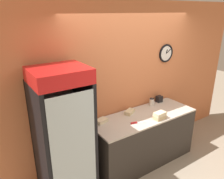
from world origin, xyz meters
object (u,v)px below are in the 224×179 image
Objects in this scene: sandwich_stack_bottom at (160,117)px; chefs_knife at (137,123)px; napkin_dispenser at (159,99)px; beverage_cooler at (62,131)px; condiment_jar at (152,102)px; sandwich_stack_middle at (160,114)px; sandwich_flat_right at (129,112)px; sandwich_flat_left at (101,121)px.

chefs_knife is at bearing 166.39° from sandwich_stack_bottom.
napkin_dispenser is at bearing 24.54° from chefs_knife.
beverage_cooler is 1.17m from chefs_knife.
sandwich_stack_middle is at bearing -119.82° from condiment_jar.
beverage_cooler is 1.57m from sandwich_stack_bottom.
napkin_dispenser is at bearing 45.31° from sandwich_stack_middle.
condiment_jar is at bearing 4.27° from sandwich_flat_right.
sandwich_stack_middle is (1.54, -0.28, -0.06)m from beverage_cooler.
sandwich_flat_right is 1.97× the size of napkin_dispenser.
beverage_cooler is at bearing -173.77° from napkin_dispenser.
condiment_jar is at bearing 29.32° from chefs_knife.
sandwich_stack_bottom is 1.73× the size of napkin_dispenser.
condiment_jar reaches higher than napkin_dispenser.
sandwich_stack_middle is at bearing 0.00° from sandwich_stack_bottom.
sandwich_stack_middle is at bearing -26.85° from sandwich_flat_left.
sandwich_flat_left is 0.73× the size of chefs_knife.
beverage_cooler is at bearing -173.37° from sandwich_flat_right.
chefs_knife is at bearing -9.11° from beverage_cooler.
beverage_cooler is at bearing 170.89° from chefs_knife.
sandwich_stack_middle reaches higher than sandwich_stack_bottom.
condiment_jar is at bearing 60.18° from sandwich_stack_bottom.
condiment_jar is 1.16× the size of napkin_dispenser.
beverage_cooler is 1.82m from condiment_jar.
sandwich_flat_right is at bearing 123.57° from sandwich_stack_middle.
sandwich_stack_middle is 0.95× the size of sandwich_flat_left.
beverage_cooler reaches higher than sandwich_flat_right.
napkin_dispenser is at bearing 3.24° from sandwich_flat_left.
sandwich_flat_right is 1.70× the size of condiment_jar.
sandwich_flat_right is at bearing -0.04° from sandwich_flat_left.
sandwich_stack_bottom is 0.70× the size of chefs_knife.
sandwich_flat_right is (-0.28, 0.43, 0.00)m from sandwich_stack_bottom.
sandwich_stack_middle is 0.87× the size of sandwich_flat_right.
condiment_jar is (0.55, 0.04, 0.04)m from sandwich_flat_right.
condiment_jar is (0.27, 0.47, 0.04)m from sandwich_stack_bottom.
napkin_dispenser is at bearing 45.31° from sandwich_stack_bottom.
sandwich_flat_left is at bearing 143.56° from chefs_knife.
condiment_jar is (1.81, 0.19, -0.08)m from beverage_cooler.
sandwich_stack_bottom is 0.06m from sandwich_stack_middle.
sandwich_stack_middle is 0.54m from condiment_jar.
condiment_jar is at bearing -171.26° from napkin_dispenser.
napkin_dispenser reaches higher than chefs_knife.
beverage_cooler reaches higher than sandwich_stack_bottom.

